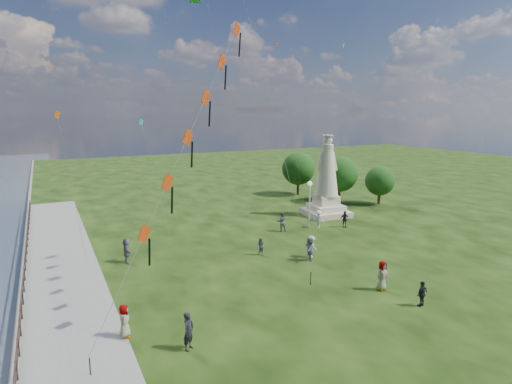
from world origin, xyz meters
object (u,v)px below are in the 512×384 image
person_0 (189,331)px  person_4 (382,276)px  person_5 (127,250)px  person_7 (282,222)px  lamppost (310,194)px  person_2 (311,247)px  person_8 (318,219)px  person_11 (310,249)px  person_3 (422,294)px  person_9 (345,219)px  statue (327,186)px  person_1 (261,247)px  person_10 (125,323)px

person_0 → person_4: bearing=-36.5°
person_5 → person_7: 14.81m
lamppost → person_2: (-4.58, -7.18, -2.46)m
person_5 → person_8: person_5 is taller
lamppost → person_8: bearing=-27.0°
person_0 → person_2: bearing=-7.8°
person_4 → person_11: 6.71m
lamppost → person_0: lamppost is taller
person_2 → person_7: person_7 is taller
person_3 → person_11: size_ratio=0.84×
person_9 → person_11: bearing=-131.8°
statue → person_3: (-7.96, -20.53, -2.52)m
person_7 → person_4: bearing=106.0°
person_0 → person_1: (9.26, 10.45, -0.22)m
person_9 → person_10: 25.78m
person_4 → person_11: size_ratio=1.04×
person_7 → person_9: size_ratio=1.14×
person_4 → person_9: bearing=54.5°
person_10 → lamppost: bearing=-44.8°
person_0 → person_2: size_ratio=1.11×
person_1 → person_3: (4.35, -12.14, 0.05)m
person_10 → person_11: (14.64, 5.35, 0.07)m
person_2 → person_11: (-0.54, -0.62, 0.07)m
statue → person_5: size_ratio=4.60×
person_11 → person_2: bearing=168.3°
lamppost → person_8: lamppost is taller
person_1 → person_9: bearing=88.0°
person_11 → lamppost: bearing=176.3°
person_8 → person_7: bearing=-146.2°
person_4 → person_1: bearing=106.2°
person_8 → person_9: person_8 is taller
statue → person_5: 22.76m
lamppost → person_0: 23.29m
person_1 → person_5: 10.21m
person_9 → lamppost: bearing=166.9°
person_7 → person_10: size_ratio=1.08×
person_1 → person_2: bearing=37.7°
lamppost → person_2: lamppost is taller
person_5 → person_10: size_ratio=1.10×
person_4 → person_8: 14.83m
person_7 → person_2: bearing=98.0°
statue → person_2: bearing=-124.8°
person_5 → person_9: person_5 is taller
person_9 → person_11: size_ratio=0.88×
person_10 → person_9: bearing=-51.4°
lamppost → person_5: 17.92m
person_2 → person_11: bearing=120.6°
person_0 → person_10: (-2.56, 2.38, -0.09)m
person_5 → person_1: bearing=-102.0°
person_4 → person_10: person_4 is taller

